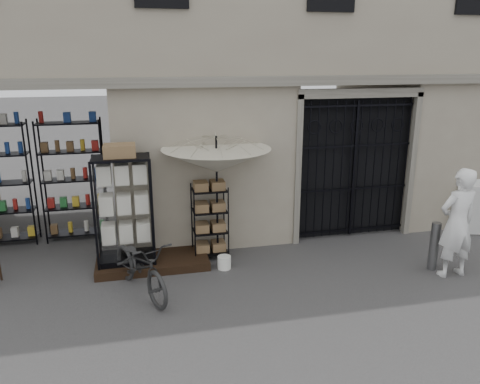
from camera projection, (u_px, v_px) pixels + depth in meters
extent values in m
plane|color=black|center=(307.00, 292.00, 7.60)|extent=(80.00, 80.00, 0.00)
cube|color=gray|center=(250.00, 17.00, 10.07)|extent=(14.00, 4.00, 9.00)
cube|color=black|center=(33.00, 176.00, 8.85)|extent=(3.00, 1.70, 3.00)
cube|color=black|center=(37.00, 182.00, 9.37)|extent=(2.70, 0.50, 2.50)
cube|color=black|center=(350.00, 166.00, 9.68)|extent=(2.50, 0.06, 3.00)
cube|color=black|center=(354.00, 170.00, 9.55)|extent=(0.05, 0.05, 2.80)
cube|color=black|center=(153.00, 262.00, 8.52)|extent=(2.00, 0.90, 0.15)
cube|color=black|center=(128.00, 258.00, 8.41)|extent=(0.97, 0.61, 0.11)
cube|color=silver|center=(124.00, 216.00, 7.88)|extent=(0.89, 0.04, 1.78)
cube|color=silver|center=(124.00, 216.00, 8.18)|extent=(0.82, 0.45, 1.48)
cube|color=olive|center=(120.00, 154.00, 7.87)|extent=(0.54, 0.42, 0.21)
cube|color=black|center=(210.00, 222.00, 8.72)|extent=(0.66, 0.50, 1.42)
cube|color=olive|center=(210.00, 224.00, 8.74)|extent=(0.57, 0.41, 1.07)
cylinder|color=black|center=(217.00, 199.00, 8.58)|extent=(0.04, 0.04, 2.33)
imported|color=#BDB9A4|center=(216.00, 154.00, 8.34)|extent=(1.78, 1.81, 1.57)
cylinder|color=white|center=(224.00, 262.00, 8.42)|extent=(0.26, 0.26, 0.23)
imported|color=black|center=(142.00, 293.00, 7.59)|extent=(0.96, 1.13, 1.82)
cylinder|color=slate|center=(434.00, 246.00, 8.31)|extent=(0.21, 0.21, 0.88)
imported|color=white|center=(450.00, 275.00, 8.21)|extent=(0.86, 1.98, 0.46)
cube|color=silver|center=(477.00, 211.00, 9.73)|extent=(0.59, 0.41, 1.13)
cube|color=silver|center=(470.00, 206.00, 10.07)|extent=(0.59, 0.41, 1.13)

